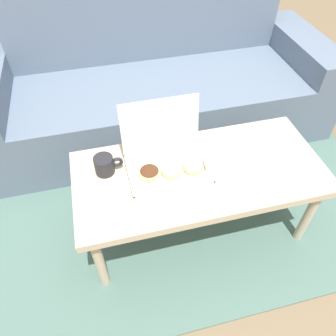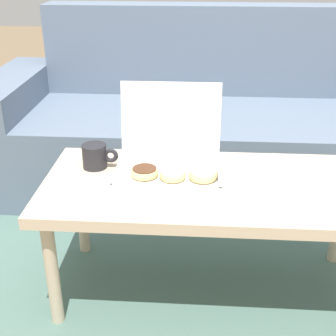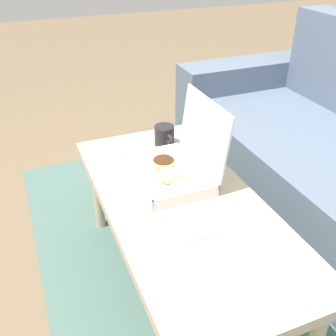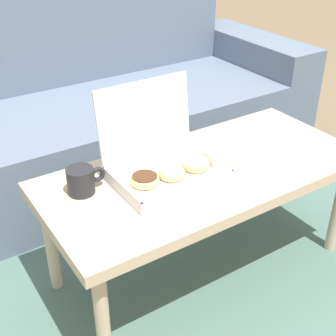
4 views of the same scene
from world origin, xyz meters
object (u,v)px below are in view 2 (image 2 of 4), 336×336
Objects in this scene: coffee_table at (211,195)px; coffee_mug at (96,156)px; pastry_box at (171,161)px; couch at (208,128)px.

coffee_mug reaches higher than coffee_table.
coffee_table is 3.27× the size of pastry_box.
pastry_box is at bearing 163.14° from coffee_table.
pastry_box is (-0.14, 0.04, 0.10)m from coffee_table.
pastry_box is 2.71× the size of coffee_mug.
coffee_table is (0.00, -0.94, 0.11)m from couch.
pastry_box reaches higher than coffee_mug.
pastry_box is (-0.14, -0.90, 0.21)m from couch.
pastry_box is at bearing -99.09° from couch.
pastry_box is at bearing -11.28° from coffee_mug.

